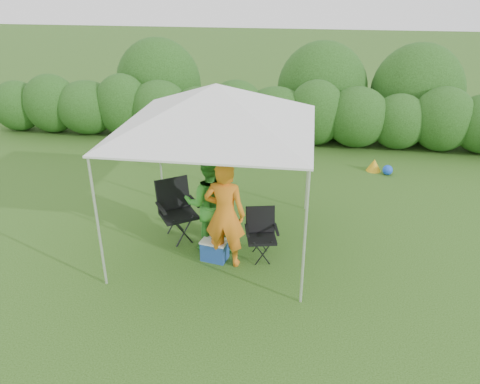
# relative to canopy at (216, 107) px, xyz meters

# --- Properties ---
(ground) EXTENTS (70.00, 70.00, 0.00)m
(ground) POSITION_rel_canopy_xyz_m (0.00, -0.50, -2.46)
(ground) COLOR #36601E
(hedge) EXTENTS (15.88, 1.53, 1.80)m
(hedge) POSITION_rel_canopy_xyz_m (0.10, 5.50, -1.63)
(hedge) COLOR #27561B
(hedge) RESTS_ON ground
(canopy) EXTENTS (3.10, 3.10, 2.83)m
(canopy) POSITION_rel_canopy_xyz_m (0.00, 0.00, 0.00)
(canopy) COLOR silver
(canopy) RESTS_ON ground
(chair_right) EXTENTS (0.61, 0.57, 0.86)m
(chair_right) POSITION_rel_canopy_xyz_m (0.79, -0.35, -1.98)
(chair_right) COLOR black
(chair_right) RESTS_ON ground
(chair_left) EXTENTS (0.85, 0.84, 1.08)m
(chair_left) POSITION_rel_canopy_xyz_m (-0.79, 0.08, -1.85)
(chair_left) COLOR black
(chair_left) RESTS_ON ground
(man) EXTENTS (0.69, 0.47, 1.81)m
(man) POSITION_rel_canopy_xyz_m (0.23, -0.66, -1.56)
(man) COLOR orange
(man) RESTS_ON ground
(woman) EXTENTS (0.95, 0.79, 1.76)m
(woman) POSITION_rel_canopy_xyz_m (-0.10, -0.25, -1.58)
(woman) COLOR green
(woman) RESTS_ON ground
(cooler) EXTENTS (0.48, 0.39, 0.36)m
(cooler) POSITION_rel_canopy_xyz_m (0.04, -0.58, -2.28)
(cooler) COLOR #21489A
(cooler) RESTS_ON ground
(bottle) EXTENTS (0.06, 0.06, 0.24)m
(bottle) POSITION_rel_canopy_xyz_m (0.10, -0.62, -1.98)
(bottle) COLOR #592D0C
(bottle) RESTS_ON cooler
(lawn_toy) EXTENTS (0.59, 0.49, 0.30)m
(lawn_toy) POSITION_rel_canopy_xyz_m (3.18, 3.71, -2.32)
(lawn_toy) COLOR gold
(lawn_toy) RESTS_ON ground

